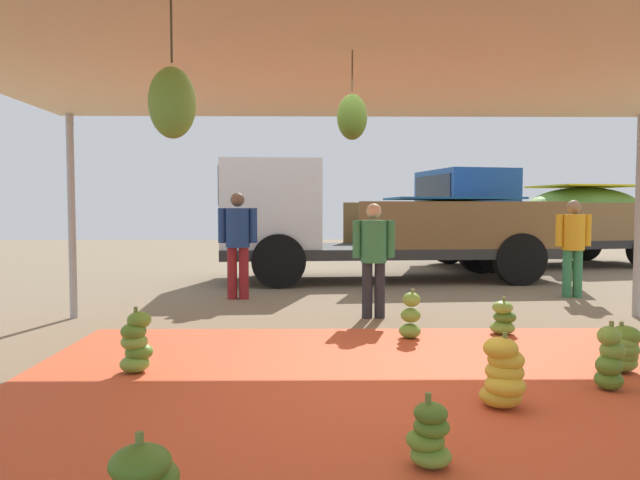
{
  "coord_description": "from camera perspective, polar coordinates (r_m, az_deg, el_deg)",
  "views": [
    {
      "loc": [
        -0.6,
        -4.52,
        1.47
      ],
      "look_at": [
        -0.51,
        1.97,
        1.12
      ],
      "focal_mm": 32.87,
      "sensor_mm": 36.0,
      "label": 1
    }
  ],
  "objects": [
    {
      "name": "ground_plane",
      "position": [
        7.69,
        3.77,
        -7.92
      ],
      "size": [
        40.0,
        40.0,
        0.0
      ],
      "primitive_type": "plane",
      "color": "#7F6B51"
    },
    {
      "name": "tarp_orange",
      "position": [
        4.79,
        6.7,
        -14.71
      ],
      "size": [
        6.37,
        5.0,
        0.01
      ],
      "primitive_type": "cube",
      "color": "#D1512D",
      "rests_on": "ground"
    },
    {
      "name": "tent_canopy",
      "position": [
        4.63,
        6.96,
        18.4
      ],
      "size": [
        8.0,
        7.0,
        2.78
      ],
      "color": "#9EA0A5",
      "rests_on": "ground"
    },
    {
      "name": "banana_bunch_1",
      "position": [
        3.55,
        10.6,
        -18.25
      ],
      "size": [
        0.33,
        0.31,
        0.43
      ],
      "color": "#6B9E38",
      "rests_on": "tarp_orange"
    },
    {
      "name": "banana_bunch_2",
      "position": [
        4.61,
        17.42,
        -12.38
      ],
      "size": [
        0.42,
        0.45,
        0.55
      ],
      "color": "gold",
      "rests_on": "tarp_orange"
    },
    {
      "name": "banana_bunch_3",
      "position": [
        5.96,
        27.22,
        -9.49
      ],
      "size": [
        0.47,
        0.46,
        0.44
      ],
      "color": "#6B9E38",
      "rests_on": "tarp_orange"
    },
    {
      "name": "banana_bunch_5",
      "position": [
        7.18,
        17.41,
        -7.31
      ],
      "size": [
        0.39,
        0.38,
        0.44
      ],
      "color": "#75A83D",
      "rests_on": "tarp_orange"
    },
    {
      "name": "banana_bunch_6",
      "position": [
        5.55,
        -17.47,
        -9.62
      ],
      "size": [
        0.37,
        0.36,
        0.58
      ],
      "color": "#6B9E38",
      "rests_on": "tarp_orange"
    },
    {
      "name": "banana_bunch_8",
      "position": [
        5.32,
        26.38,
        -10.45
      ],
      "size": [
        0.3,
        0.29,
        0.56
      ],
      "color": "#518428",
      "rests_on": "tarp_orange"
    },
    {
      "name": "banana_bunch_9",
      "position": [
        6.71,
        8.8,
        -7.43
      ],
      "size": [
        0.32,
        0.32,
        0.56
      ],
      "color": "#6B9E38",
      "rests_on": "tarp_orange"
    },
    {
      "name": "cargo_truck_main",
      "position": [
        12.03,
        5.21,
        1.71
      ],
      "size": [
        6.93,
        2.84,
        2.4
      ],
      "color": "#2D2D2D",
      "rests_on": "ground"
    },
    {
      "name": "cargo_truck_far",
      "position": [
        15.91,
        20.58,
        2.16
      ],
      "size": [
        6.52,
        3.75,
        2.4
      ],
      "color": "#2D2D2D",
      "rests_on": "ground"
    },
    {
      "name": "worker_0",
      "position": [
        9.54,
        -8.01,
        0.29
      ],
      "size": [
        0.63,
        0.39,
        1.72
      ],
      "color": "maroon",
      "rests_on": "ground"
    },
    {
      "name": "worker_1",
      "position": [
        7.84,
        5.24,
        -1.11
      ],
      "size": [
        0.56,
        0.34,
        1.53
      ],
      "color": "#26262D",
      "rests_on": "ground"
    },
    {
      "name": "worker_2",
      "position": [
        10.5,
        23.42,
        -0.06
      ],
      "size": [
        0.59,
        0.36,
        1.6
      ],
      "color": "#337A4C",
      "rests_on": "ground"
    }
  ]
}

